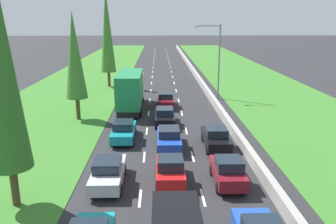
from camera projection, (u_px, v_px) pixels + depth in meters
ground_plane at (162, 74)px, 62.94m from camera, size 300.00×300.00×0.00m
grass_verge_left at (92, 74)px, 62.60m from camera, size 14.00×140.00×0.04m
grass_verge_right at (242, 74)px, 63.32m from camera, size 14.00×140.00×0.04m
median_barrier at (194, 72)px, 62.99m from camera, size 0.44×120.00×0.85m
lane_markings at (162, 74)px, 62.94m from camera, size 3.64×116.00×0.01m
red_hatchback_centre_lane at (170, 170)px, 21.06m from camera, size 1.74×3.90×1.72m
silver_sedan_left_lane at (108, 172)px, 20.85m from camera, size 1.82×4.50×1.64m
blue_sedan_centre_lane at (169, 138)px, 26.80m from camera, size 1.82×4.50×1.64m
black_sedan_centre_lane at (165, 116)px, 32.76m from camera, size 1.82×4.50×1.64m
maroon_sedan_centre_lane at (165, 100)px, 39.43m from camera, size 1.82×4.50×1.64m
teal_sedan_left_lane at (124, 131)px, 28.52m from camera, size 1.82×4.50×1.64m
maroon_hatchback_right_lane at (228, 171)px, 20.92m from camera, size 1.74×3.90×1.72m
green_box_truck_left_lane at (131, 90)px, 37.86m from camera, size 2.46×9.40×4.18m
black_sedan_right_lane at (216, 137)px, 26.95m from camera, size 1.82×4.50×1.64m
poplar_tree_second at (74, 56)px, 33.00m from camera, size 2.06×2.06×10.37m
poplar_tree_third at (107, 31)px, 49.36m from camera, size 2.15×2.15×13.86m
street_light_mast at (216, 57)px, 42.21m from camera, size 3.20×0.28×9.00m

